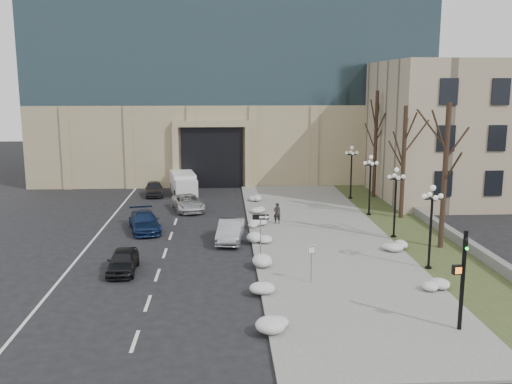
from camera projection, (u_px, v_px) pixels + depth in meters
ground at (291, 317)px, 25.00m from camera, size 160.00×160.00×0.00m
sidewalk at (318, 233)px, 38.91m from camera, size 9.00×40.00×0.12m
curb at (252, 234)px, 38.66m from camera, size 0.30×40.00×0.14m
grass_strip at (411, 232)px, 39.28m from camera, size 4.00×40.00×0.10m
stone_wall at (430, 220)px, 41.30m from camera, size 0.50×30.00×0.70m
office_tower at (230, 8)px, 64.16m from camera, size 40.00×24.70×36.00m
classical_building at (493, 129)px, 52.55m from camera, size 22.00×18.12×12.00m
car_a at (123, 261)px, 30.91m from camera, size 1.56×3.72×1.26m
car_b at (230, 231)px, 36.88m from camera, size 1.98×4.46×1.42m
car_c at (144, 222)px, 39.51m from camera, size 2.96×4.98×1.35m
car_d at (188, 203)px, 45.89m from camera, size 3.19×4.98×1.28m
car_e at (154, 189)px, 51.99m from camera, size 2.02×4.04×1.32m
pedestrian at (277, 213)px, 41.14m from camera, size 0.60×0.44×1.53m
box_truck at (183, 183)px, 53.39m from camera, size 3.04×6.15×1.87m
one_way_sign at (263, 222)px, 33.09m from camera, size 0.98×0.26×2.63m
keep_sign at (311, 256)px, 28.76m from camera, size 0.44×0.11×2.06m
traffic_signal at (462, 283)px, 23.14m from camera, size 0.74×0.98×4.32m
snow_clump_a at (280, 328)px, 23.19m from camera, size 1.10×1.60×0.36m
snow_clump_b at (267, 293)px, 27.05m from camera, size 1.10×1.60×0.36m
snow_clump_c at (261, 265)px, 31.34m from camera, size 1.10×1.60×0.36m
snow_clump_d at (260, 240)px, 36.25m from camera, size 1.10×1.60×0.36m
snow_clump_e at (256, 224)px, 40.51m from camera, size 1.10×1.60×0.36m
snow_clump_f at (256, 210)px, 45.00m from camera, size 1.10×1.60×0.36m
snow_clump_g at (254, 198)px, 49.39m from camera, size 1.10×1.60×0.36m
snow_clump_h at (435, 285)px, 28.17m from camera, size 1.10×1.60×0.36m
snow_clump_i at (397, 248)px, 34.58m from camera, size 1.10×1.60×0.36m
lamppost_a at (431, 216)px, 30.77m from camera, size 1.18×1.18×4.76m
lamppost_b at (396, 193)px, 37.15m from camera, size 1.18×1.18×4.76m
lamppost_c at (370, 177)px, 43.52m from camera, size 1.18×1.18×4.76m
lamppost_d at (351, 165)px, 49.90m from camera, size 1.18×1.18×4.76m
tree_near at (446, 156)px, 34.30m from camera, size 3.20×3.20×9.00m
tree_mid at (404, 146)px, 42.21m from camera, size 3.20×3.20×8.50m
tree_far at (376, 129)px, 49.93m from camera, size 3.20×3.20×9.50m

